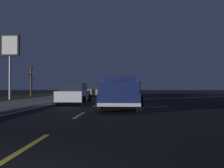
# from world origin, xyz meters

# --- Properties ---
(ground) EXTENTS (144.00, 144.00, 0.00)m
(ground) POSITION_xyz_m (27.00, 0.00, 0.00)
(ground) COLOR black
(sidewalk_shoulder) EXTENTS (108.00, 4.00, 0.12)m
(sidewalk_shoulder) POSITION_xyz_m (27.00, 5.70, 0.06)
(sidewalk_shoulder) COLOR gray
(sidewalk_shoulder) RESTS_ON ground
(grass_verge) EXTENTS (108.00, 6.00, 0.01)m
(grass_verge) POSITION_xyz_m (27.00, 10.70, 0.00)
(grass_verge) COLOR #1E3819
(grass_verge) RESTS_ON ground
(lane_markings) EXTENTS (108.00, 3.54, 0.01)m
(lane_markings) POSITION_xyz_m (29.02, 2.51, 0.00)
(lane_markings) COLOR yellow
(lane_markings) RESTS_ON ground
(pickup_truck) EXTENTS (5.43, 2.29, 1.87)m
(pickup_truck) POSITION_xyz_m (11.09, -1.75, 0.98)
(pickup_truck) COLOR #141E4C
(pickup_truck) RESTS_ON ground
(sedan_tan) EXTENTS (4.45, 2.10, 1.54)m
(sedan_tan) POSITION_xyz_m (28.10, 1.99, 0.78)
(sedan_tan) COLOR #9E845B
(sedan_tan) RESTS_ON ground
(sedan_red) EXTENTS (4.43, 2.07, 1.54)m
(sedan_red) POSITION_xyz_m (34.72, -1.70, 0.78)
(sedan_red) COLOR maroon
(sedan_red) RESTS_ON ground
(sedan_white) EXTENTS (4.44, 2.09, 1.54)m
(sedan_white) POSITION_xyz_m (14.60, 1.69, 0.78)
(sedan_white) COLOR silver
(sedan_white) RESTS_ON ground
(sedan_blue) EXTENTS (4.43, 2.08, 1.54)m
(sedan_blue) POSITION_xyz_m (24.73, -1.61, 0.78)
(sedan_blue) COLOR navy
(sedan_blue) RESTS_ON ground
(gas_price_sign) EXTENTS (0.27, 1.90, 6.60)m
(gas_price_sign) POSITION_xyz_m (20.64, 9.61, 4.94)
(gas_price_sign) COLOR #99999E
(gas_price_sign) RESTS_ON ground
(bare_tree_far) EXTENTS (1.53, 1.56, 4.46)m
(bare_tree_far) POSITION_xyz_m (29.25, 10.98, 2.21)
(bare_tree_far) COLOR #423323
(bare_tree_far) RESTS_ON ground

